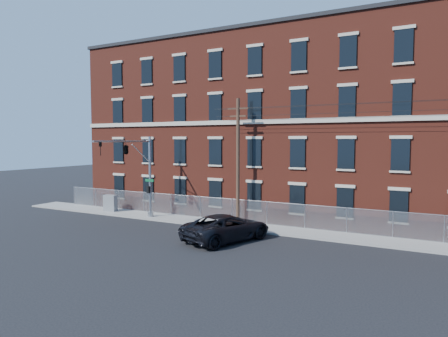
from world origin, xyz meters
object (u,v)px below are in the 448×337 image
Objects in this scene: utility_pole_near at (238,159)px; utility_cabinet at (110,203)px; traffic_signal_mast at (132,158)px; pickup_truck at (227,227)px.

utility_cabinet is (-13.05, -0.73, -4.46)m from utility_pole_near.
utility_pole_near is at bearing -4.84° from utility_cabinet.
utility_pole_near is (8.00, 3.42, -0.05)m from traffic_signal_mast.
utility_pole_near is at bearing -51.97° from pickup_truck.
utility_pole_near is 6.55× the size of utility_cabinet.
traffic_signal_mast reaches higher than pickup_truck.
traffic_signal_mast is 8.70m from utility_pole_near.
utility_pole_near is 6.94m from pickup_truck.
pickup_truck is 15.32m from utility_cabinet.
traffic_signal_mast is 10.76m from pickup_truck.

